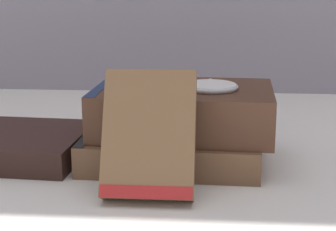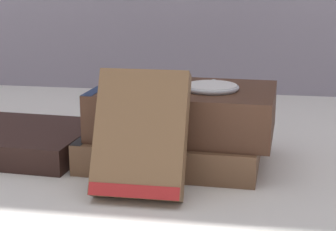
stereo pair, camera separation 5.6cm
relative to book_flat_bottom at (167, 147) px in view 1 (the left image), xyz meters
The scene contains 6 objects.
ground_plane 0.02m from the book_flat_bottom, 103.73° to the right, with size 3.00×3.00×0.00m, color white.
book_flat_bottom is the anchor object (origin of this frame).
book_flat_top 0.04m from the book_flat_bottom, 25.27° to the left, with size 0.20×0.14×0.05m.
book_leaning_front 0.11m from the book_flat_bottom, 95.31° to the right, with size 0.09×0.07×0.12m.
pocket_watch 0.09m from the book_flat_bottom, ahead, with size 0.06×0.06×0.01m.
reading_glasses 0.14m from the book_flat_bottom, 103.21° to the left, with size 0.10×0.05×0.00m.
Camera 1 is at (0.05, -0.59, 0.21)m, focal length 60.00 mm.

